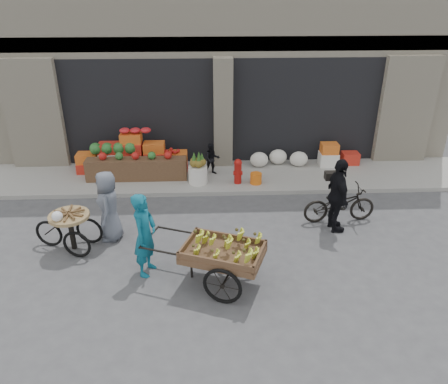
{
  "coord_description": "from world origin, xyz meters",
  "views": [
    {
      "loc": [
        -0.5,
        -7.42,
        5.27
      ],
      "look_at": [
        -0.14,
        1.01,
        1.1
      ],
      "focal_mm": 35.0,
      "sensor_mm": 36.0,
      "label": 1
    }
  ],
  "objects_px": {
    "seated_person": "(212,159)",
    "bicycle": "(339,204)",
    "pineapple_bin": "(198,175)",
    "banana_cart": "(220,250)",
    "vendor_grey": "(109,206)",
    "cyclist": "(338,196)",
    "tricycle_cart": "(70,226)",
    "orange_bucket": "(256,178)",
    "vendor_woman": "(145,235)",
    "fire_hydrant": "(238,170)"
  },
  "relations": [
    {
      "from": "vendor_woman",
      "to": "vendor_grey",
      "type": "relative_size",
      "value": 1.07
    },
    {
      "from": "tricycle_cart",
      "to": "cyclist",
      "type": "height_order",
      "value": "cyclist"
    },
    {
      "from": "fire_hydrant",
      "to": "banana_cart",
      "type": "xyz_separation_m",
      "value": [
        -0.63,
        -4.25,
        0.25
      ]
    },
    {
      "from": "pineapple_bin",
      "to": "bicycle",
      "type": "height_order",
      "value": "bicycle"
    },
    {
      "from": "vendor_woman",
      "to": "cyclist",
      "type": "xyz_separation_m",
      "value": [
        4.12,
        1.44,
        0.02
      ]
    },
    {
      "from": "pineapple_bin",
      "to": "bicycle",
      "type": "relative_size",
      "value": 0.3
    },
    {
      "from": "vendor_woman",
      "to": "banana_cart",
      "type": "bearing_deg",
      "value": -89.88
    },
    {
      "from": "orange_bucket",
      "to": "cyclist",
      "type": "height_order",
      "value": "cyclist"
    },
    {
      "from": "orange_bucket",
      "to": "cyclist",
      "type": "bearing_deg",
      "value": -56.13
    },
    {
      "from": "pineapple_bin",
      "to": "cyclist",
      "type": "bearing_deg",
      "value": -37.55
    },
    {
      "from": "banana_cart",
      "to": "cyclist",
      "type": "relative_size",
      "value": 1.52
    },
    {
      "from": "banana_cart",
      "to": "vendor_woman",
      "type": "bearing_deg",
      "value": -175.84
    },
    {
      "from": "seated_person",
      "to": "cyclist",
      "type": "height_order",
      "value": "cyclist"
    },
    {
      "from": "pineapple_bin",
      "to": "fire_hydrant",
      "type": "height_order",
      "value": "fire_hydrant"
    },
    {
      "from": "vendor_grey",
      "to": "cyclist",
      "type": "height_order",
      "value": "cyclist"
    },
    {
      "from": "pineapple_bin",
      "to": "cyclist",
      "type": "xyz_separation_m",
      "value": [
        3.17,
        -2.43,
        0.5
      ]
    },
    {
      "from": "vendor_woman",
      "to": "orange_bucket",
      "type": "bearing_deg",
      "value": -17.32
    },
    {
      "from": "seated_person",
      "to": "banana_cart",
      "type": "xyz_separation_m",
      "value": [
        0.07,
        -4.9,
        0.17
      ]
    },
    {
      "from": "vendor_woman",
      "to": "tricycle_cart",
      "type": "relative_size",
      "value": 1.18
    },
    {
      "from": "orange_bucket",
      "to": "pineapple_bin",
      "type": "bearing_deg",
      "value": 176.42
    },
    {
      "from": "banana_cart",
      "to": "bicycle",
      "type": "distance_m",
      "value": 3.69
    },
    {
      "from": "banana_cart",
      "to": "tricycle_cart",
      "type": "bearing_deg",
      "value": 177.77
    },
    {
      "from": "orange_bucket",
      "to": "tricycle_cart",
      "type": "xyz_separation_m",
      "value": [
        -4.25,
        -2.87,
        0.3
      ]
    },
    {
      "from": "orange_bucket",
      "to": "vendor_woman",
      "type": "bearing_deg",
      "value": -124.13
    },
    {
      "from": "seated_person",
      "to": "banana_cart",
      "type": "height_order",
      "value": "seated_person"
    },
    {
      "from": "banana_cart",
      "to": "cyclist",
      "type": "bearing_deg",
      "value": 55.53
    },
    {
      "from": "bicycle",
      "to": "pineapple_bin",
      "type": "bearing_deg",
      "value": 54.54
    },
    {
      "from": "banana_cart",
      "to": "seated_person",
      "type": "bearing_deg",
      "value": 111.62
    },
    {
      "from": "tricycle_cart",
      "to": "banana_cart",
      "type": "bearing_deg",
      "value": -9.37
    },
    {
      "from": "banana_cart",
      "to": "pineapple_bin",
      "type": "bearing_deg",
      "value": 117.04
    },
    {
      "from": "orange_bucket",
      "to": "seated_person",
      "type": "relative_size",
      "value": 0.34
    },
    {
      "from": "banana_cart",
      "to": "bicycle",
      "type": "xyz_separation_m",
      "value": [
        2.9,
        2.27,
        -0.3
      ]
    },
    {
      "from": "orange_bucket",
      "to": "bicycle",
      "type": "distance_m",
      "value": 2.62
    },
    {
      "from": "vendor_grey",
      "to": "cyclist",
      "type": "xyz_separation_m",
      "value": [
        5.07,
        0.13,
        0.07
      ]
    },
    {
      "from": "tricycle_cart",
      "to": "fire_hydrant",
      "type": "bearing_deg",
      "value": 51.66
    },
    {
      "from": "seated_person",
      "to": "bicycle",
      "type": "height_order",
      "value": "seated_person"
    },
    {
      "from": "banana_cart",
      "to": "vendor_grey",
      "type": "distance_m",
      "value": 2.94
    },
    {
      "from": "fire_hydrant",
      "to": "vendor_woman",
      "type": "height_order",
      "value": "vendor_woman"
    },
    {
      "from": "vendor_grey",
      "to": "cyclist",
      "type": "distance_m",
      "value": 5.07
    },
    {
      "from": "pineapple_bin",
      "to": "vendor_woman",
      "type": "height_order",
      "value": "vendor_woman"
    },
    {
      "from": "tricycle_cart",
      "to": "vendor_grey",
      "type": "xyz_separation_m",
      "value": [
        0.75,
        0.41,
        0.24
      ]
    },
    {
      "from": "fire_hydrant",
      "to": "tricycle_cart",
      "type": "relative_size",
      "value": 0.49
    },
    {
      "from": "banana_cart",
      "to": "vendor_grey",
      "type": "height_order",
      "value": "vendor_grey"
    },
    {
      "from": "pineapple_bin",
      "to": "bicycle",
      "type": "distance_m",
      "value": 3.93
    },
    {
      "from": "fire_hydrant",
      "to": "bicycle",
      "type": "xyz_separation_m",
      "value": [
        2.27,
        -1.98,
        -0.05
      ]
    },
    {
      "from": "pineapple_bin",
      "to": "vendor_woman",
      "type": "bearing_deg",
      "value": -103.89
    },
    {
      "from": "tricycle_cart",
      "to": "orange_bucket",
      "type": "bearing_deg",
      "value": 47.78
    },
    {
      "from": "orange_bucket",
      "to": "seated_person",
      "type": "distance_m",
      "value": 1.42
    },
    {
      "from": "orange_bucket",
      "to": "tricycle_cart",
      "type": "bearing_deg",
      "value": -145.92
    },
    {
      "from": "seated_person",
      "to": "bicycle",
      "type": "relative_size",
      "value": 0.54
    }
  ]
}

